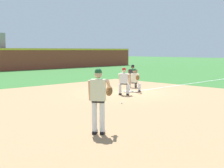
% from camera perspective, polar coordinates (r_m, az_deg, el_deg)
% --- Properties ---
extents(ground_plane, '(160.00, 160.00, 0.00)m').
position_cam_1_polar(ground_plane, '(17.47, 2.94, -1.56)').
color(ground_plane, '#336B2D').
extents(infield_dirt_patch, '(18.00, 18.00, 0.01)m').
position_cam_1_polar(infield_dirt_patch, '(13.14, 1.12, -4.11)').
color(infield_dirt_patch, '#A87F56').
rests_on(infield_dirt_patch, ground).
extents(foul_line_stripe, '(17.33, 0.10, 0.00)m').
position_cam_1_polar(foul_line_stripe, '(24.54, 16.68, 0.44)').
color(foul_line_stripe, white).
rests_on(foul_line_stripe, ground).
extents(first_base_bag, '(0.38, 0.38, 0.09)m').
position_cam_1_polar(first_base_bag, '(17.47, 2.94, -1.42)').
color(first_base_bag, white).
rests_on(first_base_bag, ground).
extents(baseball, '(0.07, 0.07, 0.07)m').
position_cam_1_polar(baseball, '(13.80, 1.81, -3.48)').
color(baseball, white).
rests_on(baseball, ground).
extents(pitcher, '(0.85, 0.57, 1.86)m').
position_cam_1_polar(pitcher, '(8.71, -2.38, -2.38)').
color(pitcher, black).
rests_on(pitcher, ground).
extents(first_baseman, '(0.80, 1.05, 1.34)m').
position_cam_1_polar(first_baseman, '(17.80, 4.14, 0.94)').
color(first_baseman, black).
rests_on(first_baseman, ground).
extents(baserunner, '(0.62, 0.68, 1.46)m').
position_cam_1_polar(baserunner, '(16.38, 2.19, 0.71)').
color(baserunner, black).
rests_on(baserunner, ground).
extents(umpire, '(0.65, 0.68, 1.46)m').
position_cam_1_polar(umpire, '(19.79, 3.80, 1.65)').
color(umpire, black).
rests_on(umpire, ground).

